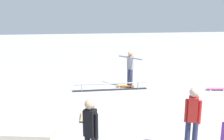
# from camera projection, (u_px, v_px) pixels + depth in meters

# --- Properties ---
(ground_plane) EXTENTS (60.00, 60.00, 0.00)m
(ground_plane) POSITION_uv_depth(u_px,v_px,m) (125.00, 94.00, 10.29)
(ground_plane) COLOR #9E9EA3
(grind_rail) EXTENTS (3.25, 0.33, 0.31)m
(grind_rail) POSITION_uv_depth(u_px,v_px,m) (110.00, 87.00, 10.79)
(grind_rail) COLOR black
(grind_rail) RESTS_ON ground_plane
(skate_ledge) EXTENTS (2.65, 1.10, 0.27)m
(skate_ledge) POSITION_uv_depth(u_px,v_px,m) (4.00, 136.00, 6.53)
(skate_ledge) COLOR #B2A893
(skate_ledge) RESTS_ON ground_plane
(skater_main) EXTENTS (0.84, 1.11, 1.64)m
(skater_main) POSITION_uv_depth(u_px,v_px,m) (130.00, 66.00, 11.01)
(skater_main) COLOR #2D3351
(skater_main) RESTS_ON ground_plane
(skateboard_main) EXTENTS (0.82, 0.40, 0.09)m
(skateboard_main) POSITION_uv_depth(u_px,v_px,m) (126.00, 86.00, 11.17)
(skateboard_main) COLOR orange
(skateboard_main) RESTS_ON ground_plane
(bystander_black_shirt) EXTENTS (0.33, 0.29, 1.62)m
(bystander_black_shirt) POSITION_uv_depth(u_px,v_px,m) (91.00, 132.00, 5.08)
(bystander_black_shirt) COLOR black
(bystander_black_shirt) RESTS_ON ground_plane
(bystander_red_shirt) EXTENTS (0.36, 0.27, 1.64)m
(bystander_red_shirt) POSITION_uv_depth(u_px,v_px,m) (193.00, 117.00, 5.74)
(bystander_red_shirt) COLOR #2D3351
(bystander_red_shirt) RESTS_ON ground_plane
(loose_skateboard_pink) EXTENTS (0.82, 0.37, 0.09)m
(loose_skateboard_pink) POSITION_uv_depth(u_px,v_px,m) (216.00, 89.00, 10.75)
(loose_skateboard_pink) COLOR #E05993
(loose_skateboard_pink) RESTS_ON ground_plane
(loose_skateboard_natural) EXTENTS (0.31, 0.81, 0.09)m
(loose_skateboard_natural) POSITION_uv_depth(u_px,v_px,m) (84.00, 116.00, 7.93)
(loose_skateboard_natural) COLOR tan
(loose_skateboard_natural) RESTS_ON ground_plane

